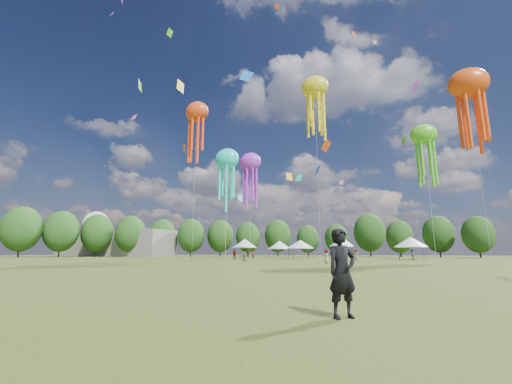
% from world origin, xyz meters
% --- Properties ---
extents(ground, '(300.00, 300.00, 0.00)m').
position_xyz_m(ground, '(0.00, 0.00, 0.00)').
color(ground, '#384416').
rests_on(ground, ground).
extents(observer_main, '(0.71, 0.71, 1.66)m').
position_xyz_m(observer_main, '(9.50, -2.12, 0.83)').
color(observer_main, black).
rests_on(observer_main, ground).
extents(spectator_near, '(0.93, 0.78, 1.71)m').
position_xyz_m(spectator_near, '(-8.16, 32.45, 0.85)').
color(spectator_near, gray).
rests_on(spectator_near, ground).
extents(spectators_far, '(28.86, 22.44, 1.86)m').
position_xyz_m(spectators_far, '(1.61, 45.61, 0.89)').
color(spectators_far, gray).
rests_on(spectators_far, ground).
extents(festival_tents, '(39.21, 10.69, 4.37)m').
position_xyz_m(festival_tents, '(-4.14, 56.10, 3.05)').
color(festival_tents, '#47474C').
rests_on(festival_tents, ground).
extents(show_kites, '(47.73, 25.86, 31.90)m').
position_xyz_m(show_kites, '(7.84, 43.35, 22.57)').
color(show_kites, '#B432E0').
rests_on(show_kites, ground).
extents(small_kites, '(71.89, 56.98, 45.54)m').
position_xyz_m(small_kites, '(0.90, 42.87, 27.40)').
color(small_kites, '#B432E0').
rests_on(small_kites, ground).
extents(treeline, '(201.57, 95.24, 13.43)m').
position_xyz_m(treeline, '(-3.87, 62.51, 6.54)').
color(treeline, '#38281C').
rests_on(treeline, ground).
extents(hangar, '(40.00, 12.00, 8.00)m').
position_xyz_m(hangar, '(-72.00, 72.00, 4.00)').
color(hangar, gray).
rests_on(hangar, ground).
extents(radome, '(9.00, 9.00, 16.00)m').
position_xyz_m(radome, '(-88.00, 78.00, 9.99)').
color(radome, white).
rests_on(radome, ground).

